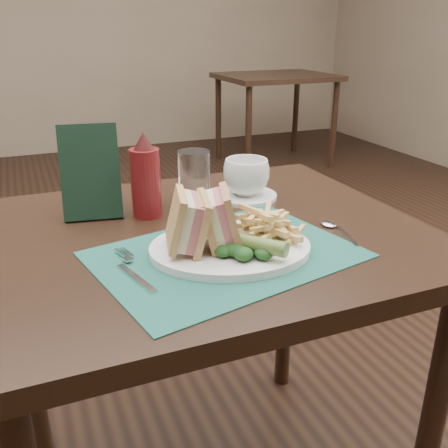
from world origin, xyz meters
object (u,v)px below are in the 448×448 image
object	(u,v)px
table_main	(206,376)
table_bg_right	(274,120)
placemat	(226,254)
sandwich_half_a	(176,222)
ketchup_bottle	(145,175)
coffee_cup	(246,177)
drinking_glass	(194,179)
saucer	(246,196)
sandwich_half_b	(208,218)
check_presenter	(90,172)
plate	(230,248)

from	to	relation	value
table_main	table_bg_right	distance (m)	3.35
placemat	sandwich_half_a	size ratio (longest dim) A/B	4.28
ketchup_bottle	sandwich_half_a	bearing A→B (deg)	-90.97
sandwich_half_a	coffee_cup	distance (m)	0.36
drinking_glass	ketchup_bottle	distance (m)	0.12
drinking_glass	ketchup_bottle	size ratio (longest dim) A/B	0.70
sandwich_half_a	drinking_glass	size ratio (longest dim) A/B	0.83
table_main	saucer	world-z (taller)	saucer
drinking_glass	placemat	bearing A→B (deg)	-97.37
sandwich_half_b	check_presenter	world-z (taller)	check_presenter
sandwich_half_a	coffee_cup	size ratio (longest dim) A/B	0.97
plate	coffee_cup	bearing A→B (deg)	73.42
sandwich_half_b	saucer	distance (m)	0.33
table_bg_right	placemat	distance (m)	3.49
placemat	drinking_glass	size ratio (longest dim) A/B	3.55
drinking_glass	check_presenter	distance (m)	0.23
table_bg_right	drinking_glass	bearing A→B (deg)	-121.23
table_main	saucer	bearing A→B (deg)	41.82
check_presenter	sandwich_half_a	bearing A→B (deg)	-59.61
saucer	plate	bearing A→B (deg)	-119.98
saucer	drinking_glass	world-z (taller)	drinking_glass
plate	saucer	bearing A→B (deg)	73.42
placemat	plate	xyz separation A→B (m)	(0.01, 0.01, 0.01)
sandwich_half_a	sandwich_half_b	xyz separation A→B (m)	(0.06, -0.00, -0.00)
coffee_cup	check_presenter	size ratio (longest dim) A/B	0.54
plate	sandwich_half_b	world-z (taller)	sandwich_half_b
coffee_cup	ketchup_bottle	xyz separation A→B (m)	(-0.25, -0.02, 0.04)
table_bg_right	sandwich_half_b	distance (m)	3.50
table_bg_right	sandwich_half_a	distance (m)	3.52
ketchup_bottle	plate	bearing A→B (deg)	-69.41
plate	coffee_cup	world-z (taller)	coffee_cup
sandwich_half_b	ketchup_bottle	distance (m)	0.24
saucer	check_presenter	distance (m)	0.37
coffee_cup	drinking_glass	size ratio (longest dim) A/B	0.85
sandwich_half_a	ketchup_bottle	world-z (taller)	ketchup_bottle
sandwich_half_a	drinking_glass	distance (m)	0.28
table_bg_right	sandwich_half_b	world-z (taller)	sandwich_half_b
table_bg_right	plate	distance (m)	3.48
saucer	ketchup_bottle	size ratio (longest dim) A/B	0.81
sandwich_half_b	check_presenter	bearing A→B (deg)	137.96
plate	drinking_glass	size ratio (longest dim) A/B	2.31
table_main	coffee_cup	world-z (taller)	coffee_cup
plate	sandwich_half_a	bearing A→B (deg)	-176.17
table_bg_right	plate	bearing A→B (deg)	-119.26
check_presenter	ketchup_bottle	bearing A→B (deg)	-12.64
sandwich_half_a	placemat	bearing A→B (deg)	-0.97
drinking_glass	coffee_cup	bearing A→B (deg)	1.39
table_main	placemat	world-z (taller)	placemat
placemat	plate	world-z (taller)	plate
sandwich_half_b	placemat	bearing A→B (deg)	-15.64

